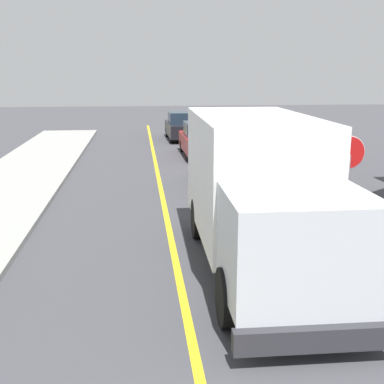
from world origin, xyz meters
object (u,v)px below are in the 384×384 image
(parked_car_near, at_px, (219,165))
(parked_car_mid, at_px, (201,140))
(box_truck, at_px, (258,187))
(stop_sign, at_px, (348,169))
(parked_car_far, at_px, (182,127))

(parked_car_near, height_order, parked_car_mid, same)
(box_truck, bearing_deg, stop_sign, 26.45)
(box_truck, bearing_deg, parked_car_far, 89.42)
(parked_car_far, height_order, stop_sign, stop_sign)
(box_truck, relative_size, parked_car_near, 1.62)
(stop_sign, bearing_deg, parked_car_far, 96.70)
(box_truck, distance_m, stop_sign, 2.79)
(box_truck, xyz_separation_m, parked_car_near, (0.42, 7.63, -0.97))
(box_truck, relative_size, parked_car_far, 1.62)
(parked_car_mid, relative_size, stop_sign, 1.67)
(parked_car_near, relative_size, stop_sign, 1.68)
(parked_car_near, height_order, stop_sign, stop_sign)
(parked_car_near, bearing_deg, parked_car_far, 90.93)
(box_truck, height_order, parked_car_near, box_truck)
(parked_car_near, xyz_separation_m, parked_car_mid, (0.19, 6.84, 0.00))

